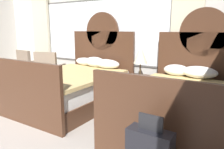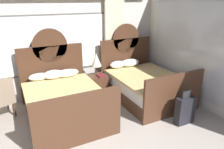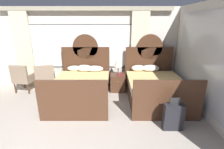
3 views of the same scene
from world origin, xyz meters
name	(u,v)px [view 2 (image 2 of 3)]	position (x,y,z in m)	size (l,w,h in m)	color
wall_back_window	(42,45)	(0.00, 3.95, 1.40)	(6.54, 0.22, 2.70)	beige
wall_right_mirror	(209,52)	(3.30, 1.70, 1.35)	(0.08, 4.54, 2.70)	beige
bed_near_window	(64,100)	(0.15, 2.74, 0.38)	(1.61, 2.18, 1.84)	#472B1C
bed_near_mirror	(144,84)	(2.31, 2.74, 0.38)	(1.61, 2.18, 1.84)	#472B1C
nightstand_between_beds	(97,85)	(1.23, 3.39, 0.29)	(0.48, 0.50, 0.58)	#472B1C
table_lamp_on_nightstand	(96,60)	(1.25, 3.45, 0.99)	(0.27, 0.27, 0.59)	brown
book_on_nightstand	(101,76)	(1.30, 3.29, 0.59)	(0.18, 0.26, 0.03)	maroon
suitcase_on_floor	(185,110)	(2.35, 1.30, 0.30)	(0.42, 0.19, 0.74)	black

